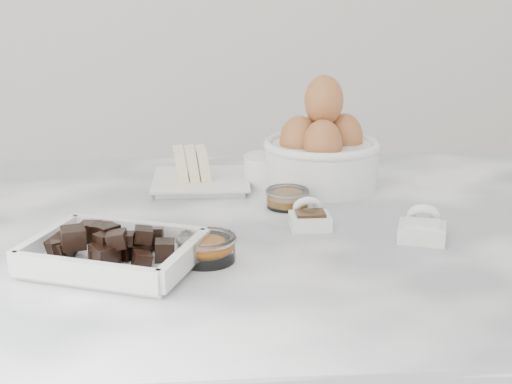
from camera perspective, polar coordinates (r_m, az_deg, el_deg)
marble_slab at (r=1.02m, az=-0.98°, el=-3.75°), size 1.20×0.80×0.04m
chocolate_dish at (r=0.89m, az=-11.37°, el=-4.47°), size 0.24×0.22×0.05m
butter_plate at (r=1.20m, az=-4.56°, el=1.48°), size 0.16×0.16×0.06m
sugar_ramekin at (r=1.20m, az=1.04°, el=1.84°), size 0.09×0.09×0.05m
egg_bowl at (r=1.19m, az=5.24°, el=3.28°), size 0.20×0.20×0.19m
honey_bowl at (r=1.09m, az=2.52°, el=-0.46°), size 0.07×0.07×0.03m
zest_bowl at (r=0.89m, az=-3.98°, el=-4.41°), size 0.08×0.08×0.03m
vanilla_spoon at (r=1.01m, az=4.29°, el=-2.02°), size 0.06×0.07×0.04m
salt_spoon at (r=0.98m, az=13.16°, el=-2.79°), size 0.08×0.09×0.05m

